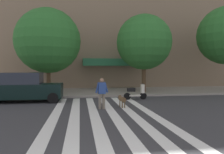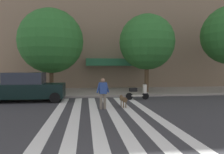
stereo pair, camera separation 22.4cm
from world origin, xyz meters
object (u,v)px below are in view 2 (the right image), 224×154
at_px(street_tree_nearest, 51,41).
at_px(street_tree_middle, 147,42).
at_px(pedestrian_dog_walker, 103,92).
at_px(parked_scooter, 137,93).
at_px(dog_on_leash, 123,99).
at_px(parked_car_behind_first, 27,88).

height_order(street_tree_nearest, street_tree_middle, street_tree_nearest).
distance_m(street_tree_nearest, pedestrian_dog_walker, 8.23).
xyz_separation_m(parked_scooter, street_tree_nearest, (-6.29, 3.51, 3.88)).
xyz_separation_m(parked_scooter, dog_on_leash, (-1.48, -2.64, -0.04)).
distance_m(parked_scooter, pedestrian_dog_walker, 4.03).
xyz_separation_m(pedestrian_dog_walker, dog_on_leash, (1.16, 0.37, -0.48)).
height_order(parked_car_behind_first, street_tree_middle, street_tree_middle).
bearing_deg(dog_on_leash, parked_scooter, 60.79).
distance_m(parked_car_behind_first, parked_scooter, 7.34).
bearing_deg(pedestrian_dog_walker, street_tree_middle, 55.84).
xyz_separation_m(street_tree_nearest, dog_on_leash, (4.81, -6.16, -3.91)).
bearing_deg(parked_car_behind_first, street_tree_middle, 19.03).
xyz_separation_m(parked_car_behind_first, parked_scooter, (7.33, -0.15, -0.43)).
height_order(parked_scooter, pedestrian_dog_walker, pedestrian_dog_walker).
relative_size(pedestrian_dog_walker, dog_on_leash, 1.72).
xyz_separation_m(parked_car_behind_first, street_tree_middle, (8.92, 3.08, 3.45)).
height_order(parked_car_behind_first, parked_scooter, parked_car_behind_first).
height_order(parked_scooter, dog_on_leash, parked_scooter).
xyz_separation_m(parked_scooter, street_tree_middle, (1.59, 3.22, 3.87)).
bearing_deg(parked_car_behind_first, pedestrian_dog_walker, -33.97).
height_order(street_tree_nearest, dog_on_leash, street_tree_nearest).
height_order(pedestrian_dog_walker, dog_on_leash, pedestrian_dog_walker).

